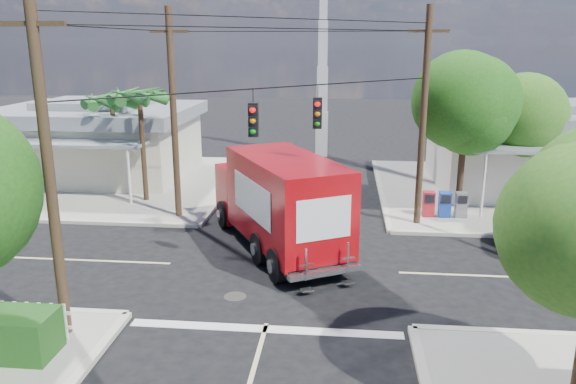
# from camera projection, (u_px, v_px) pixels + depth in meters

# --- Properties ---
(ground) EXTENTS (120.00, 120.00, 0.00)m
(ground) POSITION_uv_depth(u_px,v_px,m) (282.00, 268.00, 19.46)
(ground) COLOR black
(ground) RESTS_ON ground
(sidewalk_ne) EXTENTS (14.12, 14.12, 0.14)m
(sidewalk_ne) POSITION_uv_depth(u_px,v_px,m) (515.00, 193.00, 28.85)
(sidewalk_ne) COLOR #A49F94
(sidewalk_ne) RESTS_ON ground
(sidewalk_nw) EXTENTS (14.12, 14.12, 0.14)m
(sidewalk_nw) POSITION_uv_depth(u_px,v_px,m) (108.00, 183.00, 30.95)
(sidewalk_nw) COLOR #A49F94
(sidewalk_nw) RESTS_ON ground
(road_markings) EXTENTS (32.00, 32.00, 0.01)m
(road_markings) POSITION_uv_depth(u_px,v_px,m) (277.00, 286.00, 18.05)
(road_markings) COLOR beige
(road_markings) RESTS_ON ground
(building_ne) EXTENTS (11.80, 10.20, 4.50)m
(building_ne) POSITION_uv_depth(u_px,v_px,m) (546.00, 147.00, 29.15)
(building_ne) COLOR silver
(building_ne) RESTS_ON sidewalk_ne
(building_nw) EXTENTS (10.80, 10.20, 4.30)m
(building_nw) POSITION_uv_depth(u_px,v_px,m) (97.00, 139.00, 32.02)
(building_nw) COLOR beige
(building_nw) RESTS_ON sidewalk_nw
(radio_tower) EXTENTS (0.80, 0.80, 17.00)m
(radio_tower) POSITION_uv_depth(u_px,v_px,m) (323.00, 72.00, 37.17)
(radio_tower) COLOR silver
(radio_tower) RESTS_ON ground
(tree_ne_front) EXTENTS (4.21, 4.14, 6.66)m
(tree_ne_front) POSITION_uv_depth(u_px,v_px,m) (466.00, 110.00, 24.02)
(tree_ne_front) COLOR #422D1C
(tree_ne_front) RESTS_ON sidewalk_ne
(tree_ne_back) EXTENTS (3.77, 3.66, 5.82)m
(tree_ne_back) POSITION_uv_depth(u_px,v_px,m) (513.00, 118.00, 26.04)
(tree_ne_back) COLOR #422D1C
(tree_ne_back) RESTS_ON sidewalk_ne
(palm_nw_front) EXTENTS (3.01, 3.08, 5.59)m
(palm_nw_front) POSITION_uv_depth(u_px,v_px,m) (140.00, 98.00, 26.08)
(palm_nw_front) COLOR #422D1C
(palm_nw_front) RESTS_ON sidewalk_nw
(palm_nw_back) EXTENTS (3.01, 3.08, 5.19)m
(palm_nw_back) POSITION_uv_depth(u_px,v_px,m) (112.00, 103.00, 27.81)
(palm_nw_back) COLOR #422D1C
(palm_nw_back) RESTS_ON sidewalk_nw
(utility_poles) EXTENTS (12.00, 10.68, 9.00)m
(utility_poles) POSITION_uv_depth(u_px,v_px,m) (243.00, 127.00, 19.94)
(utility_poles) COLOR #473321
(utility_poles) RESTS_ON ground
(vending_boxes) EXTENTS (1.90, 0.50, 1.10)m
(vending_boxes) POSITION_uv_depth(u_px,v_px,m) (445.00, 204.00, 24.62)
(vending_boxes) COLOR #A81B27
(vending_boxes) RESTS_ON sidewalk_ne
(delivery_truck) EXTENTS (6.16, 8.57, 3.64)m
(delivery_truck) POSITION_uv_depth(u_px,v_px,m) (278.00, 201.00, 20.86)
(delivery_truck) COLOR black
(delivery_truck) RESTS_ON ground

